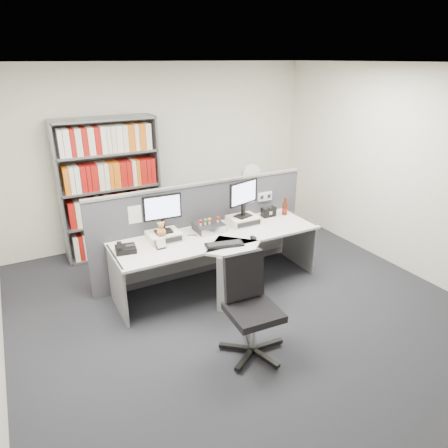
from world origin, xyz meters
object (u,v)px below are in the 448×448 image
monitor_right (244,195)px  desk_calendar (161,244)px  desk_phone (125,249)px  shelving_unit (110,190)px  desktop_pc (209,227)px  speaker (269,212)px  mouse (253,238)px  office_chair (250,304)px  desk (226,261)px  monitor_left (162,210)px  desk_fan (251,176)px  filing_cabinet (250,216)px  keyboard (224,244)px  cola_bottle (285,208)px

monitor_right → desk_calendar: size_ratio=3.71×
desk_phone → shelving_unit: bearing=81.4°
desk_phone → desk_calendar: bearing=-15.7°
desktop_pc → speaker: speaker is taller
shelving_unit → mouse: bearing=-58.3°
desk_calendar → office_chair: office_chair is taller
desk → desk_calendar: bearing=166.8°
monitor_left → desk_fan: monitor_left is taller
office_chair → desk_phone: bearing=122.4°
monitor_left → desk_phone: (-0.50, -0.10, -0.34)m
desk → filing_cabinet: 1.85m
monitor_left → office_chair: bearing=-76.5°
desk_phone → office_chair: size_ratio=0.25×
filing_cabinet → office_chair: (-1.50, -2.44, 0.18)m
speaker → shelving_unit: size_ratio=0.10×
monitor_left → filing_cabinet: 2.23m
monitor_left → desk_phone: bearing=-168.8°
mouse → filing_cabinet: size_ratio=0.16×
monitor_right → keyboard: monitor_right is taller
keyboard → desk_phone: desk_phone is taller
keyboard → cola_bottle: size_ratio=1.89×
monitor_right → cola_bottle: (0.68, 0.01, -0.30)m
shelving_unit → office_chair: 2.98m
filing_cabinet → office_chair: bearing=-121.6°
desk → filing_cabinet: desk is taller
desk → office_chair: bearing=-106.1°
desk_calendar → mouse: bearing=-15.1°
desk → desk_calendar: desk_calendar is taller
monitor_right → mouse: size_ratio=4.32×
shelving_unit → desk_fan: size_ratio=3.90×
monitor_left → monitor_right: bearing=0.0°
mouse → speaker: size_ratio=0.58×
mouse → speaker: bearing=43.3°
monitor_right → shelving_unit: bearing=132.9°
monitor_left → mouse: (0.95, -0.49, -0.36)m
speaker → shelving_unit: shelving_unit is taller
desk_fan → speaker: bearing=-107.2°
mouse → desk_calendar: bearing=164.9°
desktop_pc → desk_calendar: desk_calendar is taller
cola_bottle → desk_fan: (0.06, 1.00, 0.21)m
desk_phone → office_chair: bearing=-57.6°
filing_cabinet → cola_bottle: bearing=-93.4°
shelving_unit → speaker: bearing=-37.7°
cola_bottle → shelving_unit: size_ratio=0.12×
keyboard → desk_fan: size_ratio=0.91×
desk_fan → office_chair: size_ratio=0.52×
desk_phone → cola_bottle: size_ratio=1.02×
mouse → office_chair: office_chair is taller
monitor_right → speaker: 0.56m
desk → desk_phone: (-1.14, 0.28, 0.30)m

